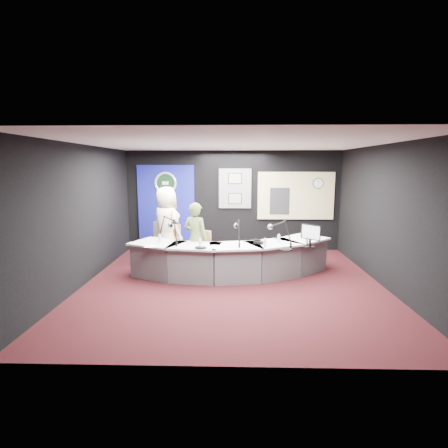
{
  "coord_description": "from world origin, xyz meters",
  "views": [
    {
      "loc": [
        0.01,
        -6.83,
        2.37
      ],
      "look_at": [
        -0.2,
        0.8,
        1.1
      ],
      "focal_mm": 28.0,
      "sensor_mm": 36.0,
      "label": 1
    }
  ],
  "objects_px": {
    "armchair_right": "(196,251)",
    "person_woman": "(196,238)",
    "armchair_left": "(167,244)",
    "broadcast_desk": "(231,259)",
    "person_man": "(167,225)"
  },
  "relations": [
    {
      "from": "person_man",
      "to": "person_woman",
      "type": "distance_m",
      "value": 1.21
    },
    {
      "from": "armchair_left",
      "to": "person_woman",
      "type": "height_order",
      "value": "person_woman"
    },
    {
      "from": "armchair_left",
      "to": "armchair_right",
      "type": "xyz_separation_m",
      "value": [
        0.81,
        -0.89,
        0.06
      ]
    },
    {
      "from": "broadcast_desk",
      "to": "person_man",
      "type": "bearing_deg",
      "value": 147.74
    },
    {
      "from": "broadcast_desk",
      "to": "person_man",
      "type": "xyz_separation_m",
      "value": [
        -1.58,
        1.0,
        0.57
      ]
    },
    {
      "from": "broadcast_desk",
      "to": "person_man",
      "type": "distance_m",
      "value": 1.95
    },
    {
      "from": "person_man",
      "to": "person_woman",
      "type": "bearing_deg",
      "value": 177.26
    },
    {
      "from": "armchair_right",
      "to": "person_man",
      "type": "xyz_separation_m",
      "value": [
        -0.81,
        0.89,
        0.42
      ]
    },
    {
      "from": "person_woman",
      "to": "broadcast_desk",
      "type": "bearing_deg",
      "value": -162.97
    },
    {
      "from": "armchair_right",
      "to": "person_woman",
      "type": "xyz_separation_m",
      "value": [
        0.0,
        0.0,
        0.28
      ]
    },
    {
      "from": "armchair_right",
      "to": "armchair_left",
      "type": "bearing_deg",
      "value": 172.24
    },
    {
      "from": "armchair_left",
      "to": "person_man",
      "type": "relative_size",
      "value": 0.49
    },
    {
      "from": "armchair_left",
      "to": "person_man",
      "type": "xyz_separation_m",
      "value": [
        0.0,
        0.0,
        0.48
      ]
    },
    {
      "from": "person_man",
      "to": "person_woman",
      "type": "height_order",
      "value": "person_man"
    },
    {
      "from": "broadcast_desk",
      "to": "person_woman",
      "type": "height_order",
      "value": "person_woman"
    }
  ]
}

